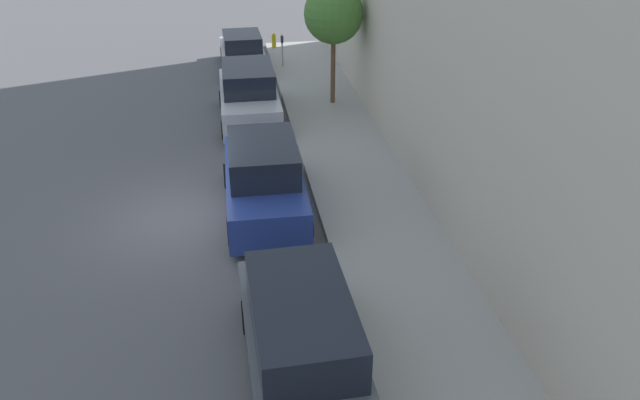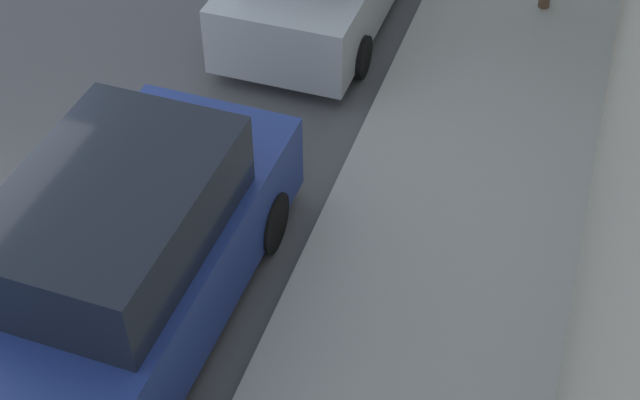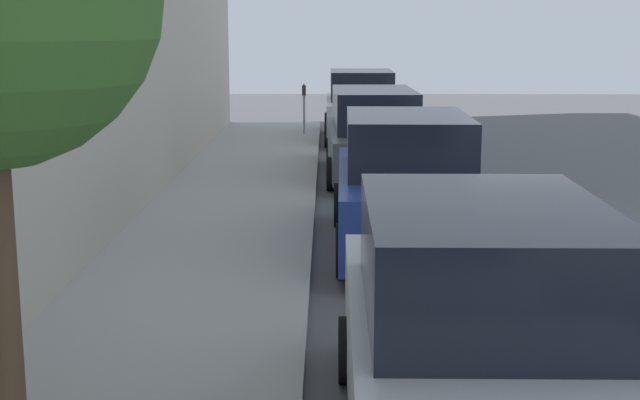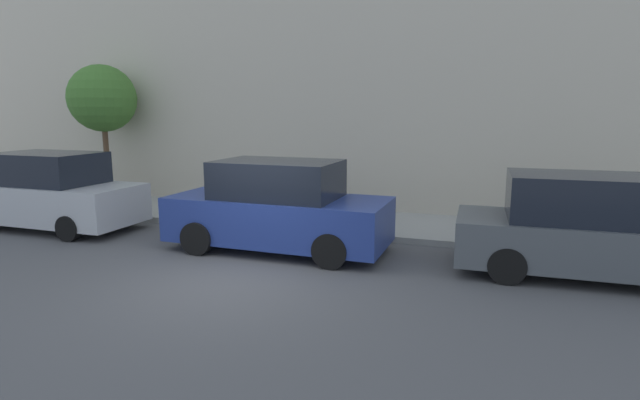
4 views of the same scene
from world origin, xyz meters
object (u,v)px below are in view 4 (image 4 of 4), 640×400
parked_minivan_second (597,229)px  street_tree (102,99)px  parked_suv_third (278,209)px  parked_suv_fourth (50,193)px

parked_minivan_second → street_tree: bearing=77.5°
parked_suv_third → street_tree: street_tree is taller
parked_suv_third → parked_suv_fourth: 6.47m
parked_suv_third → parked_suv_fourth: same height
parked_minivan_second → street_tree: street_tree is taller
street_tree → parked_suv_fourth: bearing=-163.6°
parked_suv_third → parked_suv_fourth: size_ratio=1.00×
parked_suv_third → street_tree: bearing=66.8°
parked_minivan_second → parked_suv_third: (-0.15, 6.24, 0.01)m
parked_minivan_second → parked_suv_fourth: bearing=90.6°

